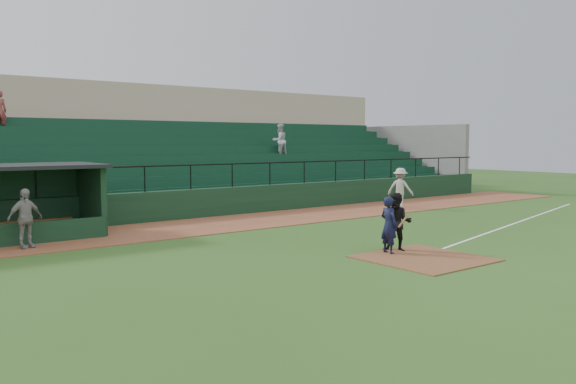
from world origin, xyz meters
TOP-DOWN VIEW (x-y plane):
  - ground at (0.00, 0.00)m, footprint 90.00×90.00m
  - warning_track at (0.00, 8.00)m, footprint 40.00×4.00m
  - home_plate_dirt at (0.00, -1.00)m, footprint 3.00×3.00m
  - foul_line at (8.00, 1.20)m, footprint 17.49×4.44m
  - stadium_structure at (-0.00, 16.46)m, footprint 38.00×13.08m
  - batter_at_plate at (-0.23, 0.06)m, footprint 1.01×0.68m
  - umpire at (0.22, 0.16)m, footprint 1.00×1.04m
  - runner at (8.47, 7.30)m, footprint 1.15×1.40m
  - dugout_player_a at (-8.13, 7.13)m, footprint 1.11×0.67m

SIDE VIEW (x-z plane):
  - ground at x=0.00m, z-range 0.00..0.00m
  - foul_line at x=8.00m, z-range 0.00..0.01m
  - warning_track at x=0.00m, z-range 0.00..0.03m
  - home_plate_dirt at x=0.00m, z-range 0.00..0.03m
  - batter_at_plate at x=-0.23m, z-range 0.00..1.63m
  - umpire at x=0.22m, z-range 0.00..1.70m
  - dugout_player_a at x=-8.13m, z-range 0.03..1.79m
  - runner at x=8.47m, z-range 0.03..1.92m
  - stadium_structure at x=0.00m, z-range -0.90..5.50m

